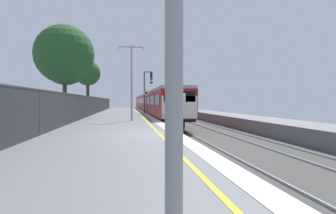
% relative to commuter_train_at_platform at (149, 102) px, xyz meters
% --- Properties ---
extents(ground, '(17.40, 110.00, 1.21)m').
position_rel_commuter_train_at_platform_xyz_m(ground, '(0.54, -37.88, -1.88)').
color(ground, slate).
extents(commuter_train_at_platform, '(2.83, 59.86, 3.81)m').
position_rel_commuter_train_at_platform_xyz_m(commuter_train_at_platform, '(0.00, 0.00, 0.00)').
color(commuter_train_at_platform, maroon).
rests_on(commuter_train_at_platform, ground).
extents(signal_gantry, '(1.10, 0.24, 5.12)m').
position_rel_commuter_train_at_platform_xyz_m(signal_gantry, '(-1.48, -15.27, 1.93)').
color(signal_gantry, '#47474C').
rests_on(signal_gantry, ground).
extents(speed_limit_sign, '(0.59, 0.08, 2.63)m').
position_rel_commuter_train_at_platform_xyz_m(speed_limit_sign, '(-1.85, -20.11, 0.41)').
color(speed_limit_sign, '#59595B').
rests_on(speed_limit_sign, ground).
extents(platform_lamp_mid, '(2.00, 0.20, 5.65)m').
position_rel_commuter_train_at_platform_xyz_m(platform_lamp_mid, '(-3.51, -28.71, 2.07)').
color(platform_lamp_mid, '#93999E').
rests_on(platform_lamp_mid, ground).
extents(platform_back_fence, '(0.07, 99.00, 1.97)m').
position_rel_commuter_train_at_platform_xyz_m(platform_back_fence, '(-7.55, -37.88, -0.24)').
color(platform_back_fence, '#282B2D').
rests_on(platform_back_fence, ground).
extents(background_tree_left, '(3.32, 3.32, 6.84)m').
position_rel_commuter_train_at_platform_xyz_m(background_tree_left, '(-8.92, -11.76, 3.77)').
color(background_tree_left, '#473323').
rests_on(background_tree_left, ground).
extents(background_tree_centre, '(4.70, 4.70, 7.56)m').
position_rel_commuter_train_at_platform_xyz_m(background_tree_centre, '(-8.77, -26.68, 3.74)').
color(background_tree_centre, '#473323').
rests_on(background_tree_centre, ground).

